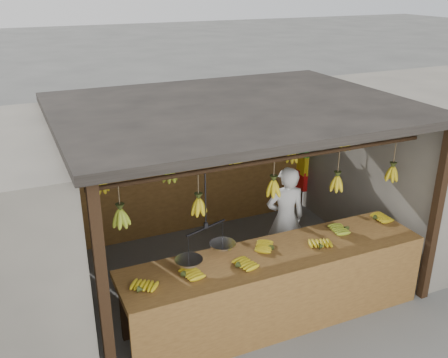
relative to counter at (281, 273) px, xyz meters
name	(u,v)px	position (x,y,z in m)	size (l,w,h in m)	color
ground	(233,272)	(-0.02, 1.23, -0.71)	(80.00, 80.00, 0.00)	#5B5B57
stall	(223,131)	(-0.02, 1.56, 1.26)	(4.30, 3.30, 2.40)	black
neighbor_right	(439,159)	(3.58, 1.23, 0.44)	(3.00, 3.00, 2.30)	slate
counter	(281,273)	(0.00, 0.00, 0.00)	(3.64, 0.83, 0.96)	brown
hanging_bananas	(235,163)	(-0.01, 1.23, 0.92)	(3.58, 2.23, 0.39)	#92A523
balance_scale	(206,248)	(-0.82, 0.23, 0.39)	(0.76, 0.46, 0.96)	black
vendor	(285,219)	(0.70, 1.09, 0.04)	(0.55, 0.36, 1.51)	white
bag_bundles	(303,155)	(1.92, 2.58, 0.32)	(0.08, 0.26, 1.28)	#1426BF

